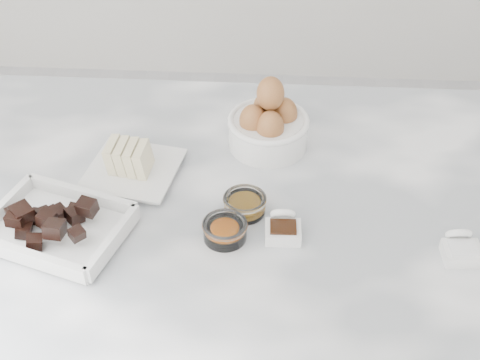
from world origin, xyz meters
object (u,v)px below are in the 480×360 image
object	(u,v)px
zest_bowl	(225,230)
vanilla_spoon	(283,227)
butter_plate	(131,165)
egg_bowl	(268,124)
sugar_ramekin	(259,131)
honey_bowl	(245,204)
salt_spoon	(461,248)
chocolate_dish	(57,224)

from	to	relation	value
zest_bowl	vanilla_spoon	distance (m)	0.09
butter_plate	egg_bowl	xyz separation A→B (m)	(0.24, 0.10, 0.02)
sugar_ramekin	egg_bowl	size ratio (longest dim) A/B	0.61
honey_bowl	salt_spoon	size ratio (longest dim) A/B	1.01
chocolate_dish	butter_plate	distance (m)	0.18
sugar_ramekin	zest_bowl	size ratio (longest dim) A/B	1.26
egg_bowl	chocolate_dish	bearing A→B (deg)	-141.71
honey_bowl	salt_spoon	distance (m)	0.35
butter_plate	salt_spoon	world-z (taller)	butter_plate
chocolate_dish	butter_plate	world-z (taller)	butter_plate
chocolate_dish	butter_plate	bearing A→B (deg)	60.39
vanilla_spoon	salt_spoon	xyz separation A→B (m)	(0.27, -0.03, 0.00)
zest_bowl	vanilla_spoon	world-z (taller)	vanilla_spoon
chocolate_dish	egg_bowl	distance (m)	0.42
zest_bowl	vanilla_spoon	xyz separation A→B (m)	(0.09, 0.01, -0.00)
egg_bowl	honey_bowl	xyz separation A→B (m)	(-0.03, -0.19, -0.03)
chocolate_dish	honey_bowl	xyz separation A→B (m)	(0.29, 0.07, -0.01)
chocolate_dish	sugar_ramekin	distance (m)	0.41
vanilla_spoon	salt_spoon	world-z (taller)	same
chocolate_dish	honey_bowl	world-z (taller)	chocolate_dish
chocolate_dish	vanilla_spoon	size ratio (longest dim) A/B	3.61
sugar_ramekin	honey_bowl	world-z (taller)	sugar_ramekin
chocolate_dish	zest_bowl	xyz separation A→B (m)	(0.27, 0.01, -0.01)
chocolate_dish	salt_spoon	bearing A→B (deg)	-0.63
salt_spoon	butter_plate	bearing A→B (deg)	163.23
egg_bowl	zest_bowl	distance (m)	0.26
chocolate_dish	zest_bowl	world-z (taller)	chocolate_dish
sugar_ramekin	honey_bowl	bearing A→B (deg)	-94.82
butter_plate	sugar_ramekin	size ratio (longest dim) A/B	1.94
butter_plate	egg_bowl	world-z (taller)	egg_bowl
honey_bowl	egg_bowl	bearing A→B (deg)	79.94
zest_bowl	sugar_ramekin	bearing A→B (deg)	80.12
egg_bowl	salt_spoon	distance (m)	0.41
zest_bowl	honey_bowl	bearing A→B (deg)	66.05
vanilla_spoon	salt_spoon	bearing A→B (deg)	-6.12
sugar_ramekin	honey_bowl	distance (m)	0.19
honey_bowl	vanilla_spoon	world-z (taller)	vanilla_spoon
sugar_ramekin	zest_bowl	world-z (taller)	sugar_ramekin
vanilla_spoon	sugar_ramekin	bearing A→B (deg)	101.30
butter_plate	honey_bowl	bearing A→B (deg)	-22.41
butter_plate	zest_bowl	world-z (taller)	butter_plate
chocolate_dish	egg_bowl	xyz separation A→B (m)	(0.33, 0.26, 0.02)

